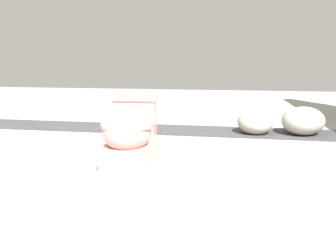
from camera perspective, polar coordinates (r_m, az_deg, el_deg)
name	(u,v)px	position (r m, az deg, el deg)	size (l,w,h in m)	color
ground_plane	(122,163)	(2.61, -7.96, -6.38)	(14.00, 14.00, 0.00)	#A8A59E
gravel_strip	(199,131)	(3.76, 5.45, -0.83)	(0.56, 8.00, 0.01)	#423F44
toilet	(130,135)	(2.57, -6.62, -1.53)	(0.66, 0.42, 0.52)	#E09E93
boulder_near	(303,121)	(3.82, 22.49, 0.83)	(0.50, 0.43, 0.31)	#ADA899
boulder_far	(255,122)	(3.69, 14.95, 0.61)	(0.39, 0.38, 0.26)	#ADA899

